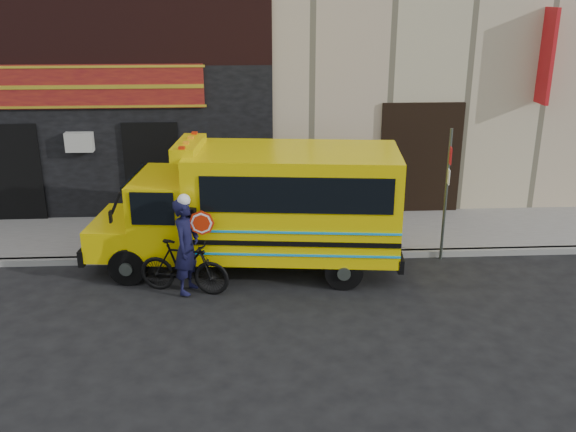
# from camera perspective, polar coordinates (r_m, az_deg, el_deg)

# --- Properties ---
(ground) EXTENTS (120.00, 120.00, 0.00)m
(ground) POSITION_cam_1_polar(r_m,az_deg,el_deg) (12.73, -0.45, -8.56)
(ground) COLOR black
(ground) RESTS_ON ground
(curb) EXTENTS (40.00, 0.20, 0.15)m
(curb) POSITION_cam_1_polar(r_m,az_deg,el_deg) (15.04, -0.93, -3.61)
(curb) COLOR gray
(curb) RESTS_ON ground
(sidewalk) EXTENTS (40.00, 3.00, 0.15)m
(sidewalk) POSITION_cam_1_polar(r_m,az_deg,el_deg) (16.42, -1.14, -1.54)
(sidewalk) COLOR #65625E
(sidewalk) RESTS_ON ground
(school_bus) EXTENTS (7.08, 2.83, 2.92)m
(school_bus) POSITION_cam_1_polar(r_m,az_deg,el_deg) (14.08, -2.24, 0.98)
(school_bus) COLOR black
(school_bus) RESTS_ON ground
(sign_pole) EXTENTS (0.07, 0.27, 3.11)m
(sign_pole) POSITION_cam_1_polar(r_m,az_deg,el_deg) (14.92, 13.92, 2.31)
(sign_pole) COLOR #464E47
(sign_pole) RESTS_ON ground
(bicycle) EXTENTS (2.00, 1.02, 1.16)m
(bicycle) POSITION_cam_1_polar(r_m,az_deg,el_deg) (13.44, -9.25, -4.48)
(bicycle) COLOR black
(bicycle) RESTS_ON ground
(cyclist) EXTENTS (0.69, 0.85, 2.01)m
(cyclist) POSITION_cam_1_polar(r_m,az_deg,el_deg) (13.22, -9.00, -2.87)
(cyclist) COLOR black
(cyclist) RESTS_ON ground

